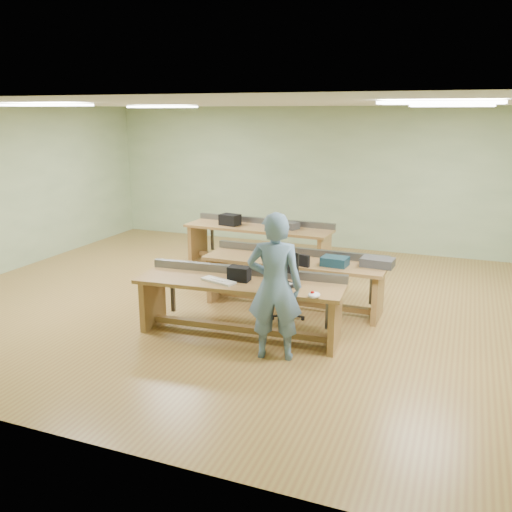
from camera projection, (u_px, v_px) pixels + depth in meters
name	position (u px, v px, depth m)	size (l,w,h in m)	color
floor	(260.00, 303.00, 8.41)	(10.00, 10.00, 0.00)	olive
ceiling	(261.00, 103.00, 7.64)	(10.00, 10.00, 0.00)	silver
wall_back	(327.00, 178.00, 11.63)	(10.00, 0.04, 3.00)	#A3BA8D
wall_front	(87.00, 286.00, 4.43)	(10.00, 0.04, 3.00)	#A3BA8D
wall_left	(3.00, 191.00, 9.79)	(0.04, 8.00, 3.00)	#A3BA8D
fluor_panels	(261.00, 105.00, 7.65)	(6.20, 3.50, 0.03)	white
workbench_front	(240.00, 295.00, 7.11)	(2.78, 0.92, 0.86)	#95653F
workbench_mid	(294.00, 272.00, 8.13)	(2.73, 0.75, 0.86)	#95653F
workbench_back	(259.00, 236.00, 10.44)	(2.89, 0.88, 0.86)	#95653F
person	(275.00, 287.00, 6.35)	(0.65, 0.43, 1.79)	slate
laptop_base	(280.00, 284.00, 6.84)	(0.37, 0.30, 0.04)	black
laptop_screen	(287.00, 262.00, 6.87)	(0.37, 0.02, 0.29)	black
keyboard	(218.00, 281.00, 7.01)	(0.49, 0.16, 0.03)	beige
trackball_mouse	(314.00, 295.00, 6.40)	(0.14, 0.17, 0.07)	white
camera_bag	(239.00, 274.00, 7.03)	(0.28, 0.18, 0.19)	black
task_chair	(290.00, 295.00, 7.76)	(0.62, 0.62, 0.92)	black
parts_bin_teal	(335.00, 261.00, 7.73)	(0.37, 0.27, 0.13)	#122E3D
parts_bin_grey	(378.00, 262.00, 7.69)	(0.45, 0.29, 0.12)	#333335
mug	(292.00, 256.00, 8.09)	(0.12, 0.12, 0.09)	#333335
drinks_can	(292.00, 258.00, 7.93)	(0.07, 0.07, 0.13)	silver
storage_box_back	(230.00, 220.00, 10.50)	(0.37, 0.26, 0.21)	black
tray_back	(290.00, 225.00, 10.18)	(0.32, 0.24, 0.13)	#333335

